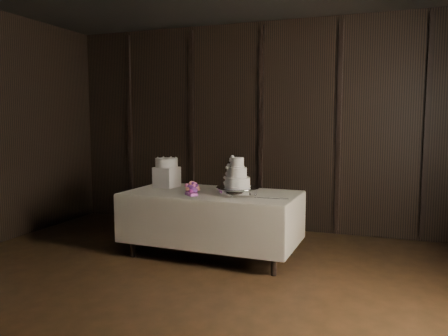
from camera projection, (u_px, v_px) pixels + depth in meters
room at (134, 133)px, 3.09m from camera, size 6.08×7.08×3.08m
display_table at (212, 221)px, 5.11m from camera, size 2.02×1.10×0.76m
cake_stand at (238, 191)px, 4.88m from camera, size 0.56×0.56×0.09m
wedding_cake at (235, 176)px, 4.85m from camera, size 0.31×0.28×0.33m
bouquet at (192, 189)px, 4.98m from camera, size 0.44×0.45×0.17m
box_pedestal at (167, 177)px, 5.48m from camera, size 0.29×0.29×0.25m
small_cake at (167, 163)px, 5.46m from camera, size 0.29×0.29×0.11m
cake_knife at (267, 198)px, 4.65m from camera, size 0.37×0.03×0.01m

